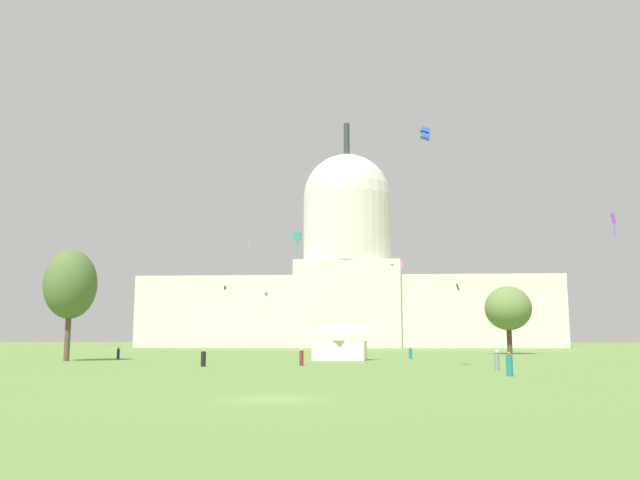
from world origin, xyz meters
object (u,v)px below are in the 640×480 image
at_px(event_tent, 340,340).
at_px(kite_green_low, 390,266).
at_px(kite_black_low, 458,287).
at_px(tree_east_near, 508,308).
at_px(kite_pink_low, 402,265).
at_px(person_maroon_aisle_center, 301,358).
at_px(person_navy_mid_left, 118,354).
at_px(person_black_back_center, 203,359).
at_px(person_grey_back_right, 497,361).
at_px(kite_violet_low, 613,220).
at_px(kite_white_mid, 250,243).
at_px(kite_blue_mid, 425,134).
at_px(capitol_building, 347,281).
at_px(kite_red_low, 225,288).
at_px(person_teal_near_tent, 510,365).
at_px(kite_turquoise_low, 297,237).
at_px(person_teal_near_tree_west, 410,354).
at_px(tree_west_far, 70,285).

distance_m(event_tent, kite_green_low, 33.17).
bearing_deg(kite_black_low, tree_east_near, 74.30).
relative_size(event_tent, kite_pink_low, 7.88).
bearing_deg(person_maroon_aisle_center, person_navy_mid_left, 18.19).
xyz_separation_m(tree_east_near, kite_pink_low, (-19.02, -19.19, 5.48)).
bearing_deg(person_navy_mid_left, person_black_back_center, -118.70).
bearing_deg(person_grey_back_right, kite_violet_low, -124.89).
bearing_deg(kite_white_mid, kite_violet_low, -64.58).
bearing_deg(kite_violet_low, kite_blue_mid, 40.27).
height_order(capitol_building, person_maroon_aisle_center, capitol_building).
distance_m(person_maroon_aisle_center, person_grey_back_right, 19.18).
bearing_deg(kite_black_low, event_tent, 13.48).
relative_size(tree_east_near, kite_green_low, 7.64).
relative_size(kite_red_low, kite_violet_low, 0.34).
distance_m(tree_east_near, person_teal_near_tent, 67.81).
distance_m(person_teal_near_tent, kite_white_mid, 132.75).
bearing_deg(tree_east_near, person_teal_near_tent, -102.19).
distance_m(tree_east_near, person_black_back_center, 65.52).
bearing_deg(kite_red_low, kite_green_low, -173.04).
distance_m(person_black_back_center, kite_black_low, 70.69).
distance_m(event_tent, kite_turquoise_low, 18.52).
relative_size(kite_red_low, kite_white_mid, 0.51).
xyz_separation_m(kite_red_low, kite_black_low, (48.48, -20.98, -1.71)).
xyz_separation_m(person_black_back_center, person_teal_near_tent, (25.70, -14.47, 0.05)).
distance_m(person_teal_near_tree_west, kite_violet_low, 29.61).
distance_m(person_teal_near_tree_west, person_grey_back_right, 30.26).
distance_m(person_black_back_center, kite_blue_mid, 29.53).
bearing_deg(person_teal_near_tent, kite_black_low, -91.46).
relative_size(kite_red_low, kite_black_low, 0.67).
xyz_separation_m(kite_turquoise_low, kite_red_low, (-21.52, 53.62, -3.10)).
relative_size(kite_red_low, kite_pink_low, 1.03).
xyz_separation_m(person_grey_back_right, kite_blue_mid, (-5.64, -1.05, 19.73)).
height_order(event_tent, tree_east_near, tree_east_near).
distance_m(person_maroon_aisle_center, person_navy_mid_left, 31.28).
height_order(person_grey_back_right, kite_violet_low, kite_violet_low).
distance_m(tree_west_far, person_teal_near_tree_west, 43.20).
xyz_separation_m(person_maroon_aisle_center, kite_pink_low, (11.74, 29.78, 12.40)).
relative_size(kite_turquoise_low, kite_black_low, 2.46).
height_order(tree_east_near, kite_black_low, kite_black_low).
relative_size(person_maroon_aisle_center, kite_red_low, 1.83).
bearing_deg(kite_white_mid, capitol_building, 34.98).
height_order(person_navy_mid_left, person_grey_back_right, person_grey_back_right).
bearing_deg(kite_green_low, person_black_back_center, 8.58).
height_order(kite_white_mid, kite_violet_low, kite_white_mid).
xyz_separation_m(tree_west_far, kite_red_low, (4.26, 68.66, 4.77)).
distance_m(capitol_building, tree_west_far, 120.98).
bearing_deg(person_grey_back_right, person_black_back_center, -1.41).
distance_m(tree_east_near, person_maroon_aisle_center, 58.24).
height_order(event_tent, person_teal_near_tent, event_tent).
xyz_separation_m(capitol_building, person_maroon_aisle_center, (-1.57, -127.90, -18.53)).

